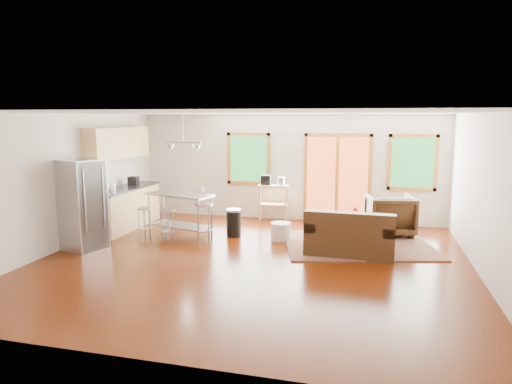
% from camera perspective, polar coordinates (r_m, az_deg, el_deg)
% --- Properties ---
extents(floor, '(7.50, 7.00, 0.02)m').
position_cam_1_polar(floor, '(8.18, -0.53, -8.73)').
color(floor, '#381001').
rests_on(floor, ground).
extents(ceiling, '(7.50, 7.00, 0.02)m').
position_cam_1_polar(ceiling, '(7.78, -0.56, 9.95)').
color(ceiling, silver).
rests_on(ceiling, ground).
extents(back_wall, '(7.50, 0.02, 2.60)m').
position_cam_1_polar(back_wall, '(11.27, 4.05, 3.07)').
color(back_wall, beige).
rests_on(back_wall, ground).
extents(left_wall, '(0.02, 7.00, 2.60)m').
position_cam_1_polar(left_wall, '(9.55, -22.92, 1.22)').
color(left_wall, beige).
rests_on(left_wall, ground).
extents(right_wall, '(0.02, 7.00, 2.60)m').
position_cam_1_polar(right_wall, '(7.82, 27.17, -0.73)').
color(right_wall, beige).
rests_on(right_wall, ground).
extents(front_wall, '(7.50, 0.02, 2.60)m').
position_cam_1_polar(front_wall, '(4.64, -11.79, -6.19)').
color(front_wall, beige).
rests_on(front_wall, ground).
extents(window_left, '(1.10, 0.05, 1.30)m').
position_cam_1_polar(window_left, '(11.42, -0.94, 4.18)').
color(window_left, '#1A5022').
rests_on(window_left, back_wall).
extents(french_doors, '(1.60, 0.05, 2.10)m').
position_cam_1_polar(french_doors, '(11.10, 10.10, 1.81)').
color(french_doors, '#A54021').
rests_on(french_doors, back_wall).
extents(window_right, '(1.10, 0.05, 1.30)m').
position_cam_1_polar(window_right, '(11.06, 18.99, 3.51)').
color(window_right, '#1A5022').
rests_on(window_right, back_wall).
extents(rug, '(3.29, 2.82, 0.03)m').
position_cam_1_polar(rug, '(9.39, 12.58, -6.41)').
color(rug, '#52603B').
rests_on(rug, floor).
extents(loveseat, '(1.63, 0.96, 0.86)m').
position_cam_1_polar(loveseat, '(8.67, 11.65, -5.47)').
color(loveseat, black).
rests_on(loveseat, floor).
extents(coffee_table, '(1.16, 0.94, 0.40)m').
position_cam_1_polar(coffee_table, '(9.61, 11.87, -3.97)').
color(coffee_table, '#381C0A').
rests_on(coffee_table, floor).
extents(armchair, '(1.10, 1.05, 0.97)m').
position_cam_1_polar(armchair, '(10.25, 16.39, -2.54)').
color(armchair, black).
rests_on(armchair, floor).
extents(ottoman, '(0.62, 0.62, 0.39)m').
position_cam_1_polar(ottoman, '(9.95, 10.18, -4.35)').
color(ottoman, black).
rests_on(ottoman, floor).
extents(pouf, '(0.50, 0.50, 0.37)m').
position_cam_1_polar(pouf, '(9.51, 3.14, -4.94)').
color(pouf, beige).
rests_on(pouf, floor).
extents(vase, '(0.20, 0.20, 0.29)m').
position_cam_1_polar(vase, '(9.70, 12.30, -2.92)').
color(vase, silver).
rests_on(vase, coffee_table).
extents(cabinets, '(0.64, 2.24, 2.30)m').
position_cam_1_polar(cabinets, '(10.84, -16.23, 0.49)').
color(cabinets, tan).
rests_on(cabinets, floor).
extents(refrigerator, '(0.87, 0.86, 1.74)m').
position_cam_1_polar(refrigerator, '(9.33, -20.87, -1.50)').
color(refrigerator, '#B7BABC').
rests_on(refrigerator, floor).
extents(island, '(1.57, 0.97, 0.93)m').
position_cam_1_polar(island, '(9.82, -9.52, -1.89)').
color(island, '#B7BABC').
rests_on(island, floor).
extents(cup, '(0.14, 0.11, 0.12)m').
position_cam_1_polar(cup, '(9.77, -6.85, 0.35)').
color(cup, silver).
rests_on(cup, island).
extents(bar_stool_a, '(0.36, 0.36, 0.65)m').
position_cam_1_polar(bar_stool_a, '(9.89, -13.77, -2.84)').
color(bar_stool_a, '#B7BABC').
rests_on(bar_stool_a, floor).
extents(bar_stool_b, '(0.36, 0.36, 0.67)m').
position_cam_1_polar(bar_stool_b, '(9.52, -11.04, -3.12)').
color(bar_stool_b, '#B7BABC').
rests_on(bar_stool_b, floor).
extents(bar_stool_c, '(0.49, 0.49, 0.80)m').
position_cam_1_polar(bar_stool_c, '(9.35, -6.57, -2.67)').
color(bar_stool_c, '#B7BABC').
rests_on(bar_stool_c, floor).
extents(trash_can, '(0.40, 0.40, 0.59)m').
position_cam_1_polar(trash_can, '(9.78, -2.80, -3.84)').
color(trash_can, black).
rests_on(trash_can, floor).
extents(kitchen_cart, '(0.79, 0.57, 1.13)m').
position_cam_1_polar(kitchen_cart, '(11.15, 2.08, 0.28)').
color(kitchen_cart, tan).
rests_on(kitchen_cart, floor).
extents(ceiling_flush, '(0.35, 0.35, 0.12)m').
position_cam_1_polar(ceiling_flush, '(8.13, 11.68, 9.17)').
color(ceiling_flush, white).
rests_on(ceiling_flush, ceiling).
extents(pendant_light, '(0.80, 0.18, 0.79)m').
position_cam_1_polar(pendant_light, '(9.84, -9.07, 5.56)').
color(pendant_light, gray).
rests_on(pendant_light, ceiling).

